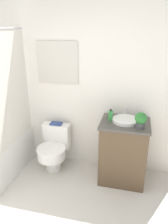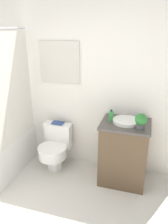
% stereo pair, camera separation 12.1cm
% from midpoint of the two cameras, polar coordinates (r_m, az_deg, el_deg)
% --- Properties ---
extents(wall_back, '(3.45, 0.07, 2.50)m').
position_cam_midpoint_polar(wall_back, '(3.15, -3.66, 7.87)').
color(wall_back, white).
rests_on(wall_back, ground_plane).
extents(toilet, '(0.42, 0.53, 0.65)m').
position_cam_midpoint_polar(toilet, '(3.28, -6.49, -9.12)').
color(toilet, white).
rests_on(toilet, ground_plane).
extents(vanity, '(0.62, 0.53, 0.86)m').
position_cam_midpoint_polar(vanity, '(3.01, 11.47, -10.30)').
color(vanity, brown).
rests_on(vanity, ground_plane).
extents(sink, '(0.34, 0.37, 0.13)m').
position_cam_midpoint_polar(sink, '(2.83, 12.17, -2.31)').
color(sink, white).
rests_on(sink, vanity).
extents(soap_bottle, '(0.06, 0.06, 0.15)m').
position_cam_midpoint_polar(soap_bottle, '(2.83, 8.32, -1.01)').
color(soap_bottle, green).
rests_on(soap_bottle, vanity).
extents(potted_plant, '(0.14, 0.14, 0.19)m').
position_cam_midpoint_polar(potted_plant, '(2.66, 15.89, -2.22)').
color(potted_plant, '#4C4C51').
rests_on(potted_plant, vanity).
extents(book_on_tank, '(0.17, 0.12, 0.02)m').
position_cam_midpoint_polar(book_on_tank, '(3.24, -5.79, -2.88)').
color(book_on_tank, '#33477F').
rests_on(book_on_tank, toilet).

